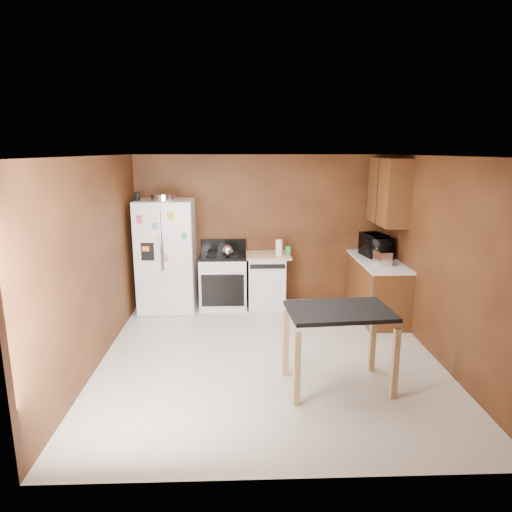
{
  "coord_description": "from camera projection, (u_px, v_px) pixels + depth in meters",
  "views": [
    {
      "loc": [
        -0.36,
        -5.39,
        2.56
      ],
      "look_at": [
        -0.13,
        0.85,
        1.12
      ],
      "focal_mm": 32.0,
      "sensor_mm": 36.0,
      "label": 1
    }
  ],
  "objects": [
    {
      "name": "wall_front",
      "position": [
        289.0,
        333.0,
        3.36
      ],
      "size": [
        4.2,
        0.0,
        4.2
      ],
      "primitive_type": "plane",
      "rotation": [
        -1.57,
        0.0,
        0.0
      ],
      "color": "brown",
      "rests_on": "ground"
    },
    {
      "name": "microwave",
      "position": [
        376.0,
        247.0,
        7.28
      ],
      "size": [
        0.5,
        0.66,
        0.33
      ],
      "primitive_type": "imported",
      "rotation": [
        0.0,
        0.0,
        1.76
      ],
      "color": "black",
      "rests_on": "right_cabinets"
    },
    {
      "name": "gas_range",
      "position": [
        223.0,
        280.0,
        7.58
      ],
      "size": [
        0.76,
        0.68,
        1.1
      ],
      "color": "white",
      "rests_on": "ground"
    },
    {
      "name": "wall_back",
      "position": [
        261.0,
        230.0,
        7.74
      ],
      "size": [
        4.2,
        0.0,
        4.2
      ],
      "primitive_type": "plane",
      "rotation": [
        1.57,
        0.0,
        0.0
      ],
      "color": "brown",
      "rests_on": "ground"
    },
    {
      "name": "pen_cup",
      "position": [
        137.0,
        196.0,
        7.1
      ],
      "size": [
        0.09,
        0.09,
        0.13
      ],
      "primitive_type": "cylinder",
      "color": "black",
      "rests_on": "refrigerator"
    },
    {
      "name": "dishwasher",
      "position": [
        266.0,
        280.0,
        7.63
      ],
      "size": [
        0.78,
        0.63,
        0.89
      ],
      "color": "white",
      "rests_on": "ground"
    },
    {
      "name": "green_canister",
      "position": [
        288.0,
        250.0,
        7.62
      ],
      "size": [
        0.12,
        0.12,
        0.11
      ],
      "primitive_type": "cylinder",
      "rotation": [
        0.0,
        0.0,
        -0.22
      ],
      "color": "green",
      "rests_on": "dishwasher"
    },
    {
      "name": "kettle",
      "position": [
        227.0,
        251.0,
        7.31
      ],
      "size": [
        0.18,
        0.18,
        0.18
      ],
      "primitive_type": "sphere",
      "color": "silver",
      "rests_on": "gas_range"
    },
    {
      "name": "right_cabinets",
      "position": [
        380.0,
        259.0,
        7.14
      ],
      "size": [
        0.63,
        1.58,
        2.45
      ],
      "color": "brown",
      "rests_on": "ground"
    },
    {
      "name": "toaster",
      "position": [
        382.0,
        258.0,
        6.78
      ],
      "size": [
        0.22,
        0.31,
        0.21
      ],
      "primitive_type": "cube",
      "rotation": [
        0.0,
        0.0,
        0.19
      ],
      "color": "silver",
      "rests_on": "right_cabinets"
    },
    {
      "name": "refrigerator",
      "position": [
        167.0,
        255.0,
        7.39
      ],
      "size": [
        0.9,
        0.8,
        1.8
      ],
      "color": "white",
      "rests_on": "ground"
    },
    {
      "name": "floor",
      "position": [
        269.0,
        356.0,
        5.84
      ],
      "size": [
        4.5,
        4.5,
        0.0
      ],
      "primitive_type": "plane",
      "color": "beige",
      "rests_on": "ground"
    },
    {
      "name": "island",
      "position": [
        339.0,
        322.0,
        4.92
      ],
      "size": [
        1.16,
        0.82,
        0.91
      ],
      "color": "black",
      "rests_on": "ground"
    },
    {
      "name": "wall_left",
      "position": [
        95.0,
        262.0,
        5.48
      ],
      "size": [
        0.0,
        4.5,
        4.5
      ],
      "primitive_type": "plane",
      "rotation": [
        1.57,
        0.0,
        1.57
      ],
      "color": "brown",
      "rests_on": "ground"
    },
    {
      "name": "roasting_pan",
      "position": [
        164.0,
        197.0,
        7.14
      ],
      "size": [
        0.4,
        0.4,
        0.1
      ],
      "primitive_type": "cylinder",
      "color": "silver",
      "rests_on": "refrigerator"
    },
    {
      "name": "ceiling",
      "position": [
        270.0,
        156.0,
        5.27
      ],
      "size": [
        4.5,
        4.5,
        0.0
      ],
      "primitive_type": "plane",
      "rotation": [
        3.14,
        0.0,
        0.0
      ],
      "color": "white",
      "rests_on": "ground"
    },
    {
      "name": "wall_right",
      "position": [
        439.0,
        259.0,
        5.63
      ],
      "size": [
        0.0,
        4.5,
        4.5
      ],
      "primitive_type": "plane",
      "rotation": [
        1.57,
        0.0,
        -1.57
      ],
      "color": "brown",
      "rests_on": "ground"
    },
    {
      "name": "paper_towel",
      "position": [
        279.0,
        248.0,
        7.42
      ],
      "size": [
        0.13,
        0.13,
        0.26
      ],
      "primitive_type": "cylinder",
      "rotation": [
        0.0,
        0.0,
        0.19
      ],
      "color": "white",
      "rests_on": "dishwasher"
    }
  ]
}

